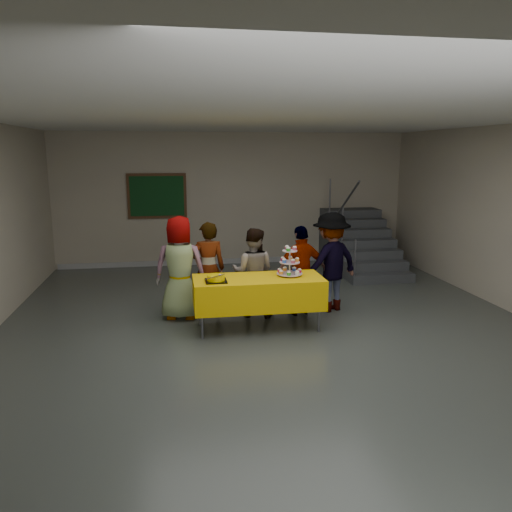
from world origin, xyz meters
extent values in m
plane|color=#4C514C|center=(0.00, 0.00, 0.00)|extent=(10.00, 10.00, 0.00)
cube|color=#AA9F88|center=(0.00, 5.00, 1.50)|extent=(8.00, 0.04, 3.00)
cube|color=silver|center=(0.00, 0.00, 3.00)|extent=(8.00, 10.00, 0.04)
cube|color=#999999|center=(0.00, 4.98, 0.06)|extent=(7.90, 0.03, 0.12)
cylinder|color=#595960|center=(-1.02, 0.25, 0.36)|extent=(0.04, 0.04, 0.73)
cylinder|color=#595960|center=(0.66, 0.25, 0.36)|extent=(0.04, 0.04, 0.73)
cylinder|color=#595960|center=(-1.02, 0.83, 0.36)|extent=(0.04, 0.04, 0.73)
cylinder|color=#595960|center=(0.66, 0.83, 0.36)|extent=(0.04, 0.04, 0.73)
cube|color=#595960|center=(-0.18, 0.54, 0.74)|extent=(1.80, 0.70, 0.02)
cube|color=#EAB404|center=(-0.18, 0.54, 0.55)|extent=(1.88, 0.78, 0.44)
cylinder|color=silver|center=(0.29, 0.60, 0.78)|extent=(0.18, 0.18, 0.01)
cylinder|color=silver|center=(0.29, 0.60, 0.98)|extent=(0.02, 0.02, 0.42)
cylinder|color=silver|center=(0.29, 0.60, 0.80)|extent=(0.38, 0.38, 0.01)
cylinder|color=silver|center=(0.29, 0.60, 0.97)|extent=(0.30, 0.30, 0.01)
cylinder|color=silver|center=(0.29, 0.60, 1.14)|extent=(0.22, 0.22, 0.01)
cube|color=black|center=(-0.81, 0.42, 0.78)|extent=(0.30, 0.30, 0.02)
cylinder|color=#FED400|center=(-0.81, 0.42, 0.82)|extent=(0.25, 0.25, 0.07)
ellipsoid|color=#FED400|center=(-0.81, 0.42, 0.86)|extent=(0.25, 0.25, 0.05)
ellipsoid|color=white|center=(-0.76, 0.38, 0.88)|extent=(0.08, 0.08, 0.02)
cube|color=silver|center=(-0.83, 0.29, 0.88)|extent=(0.30, 0.16, 0.04)
imported|color=slate|center=(-1.30, 1.20, 0.81)|extent=(0.86, 0.64, 1.61)
imported|color=slate|center=(-0.86, 1.31, 0.75)|extent=(0.57, 0.39, 1.50)
imported|color=slate|center=(-0.17, 1.15, 0.70)|extent=(0.82, 0.72, 1.40)
imported|color=slate|center=(0.60, 1.09, 0.72)|extent=(0.89, 0.52, 1.43)
imported|color=slate|center=(1.12, 1.21, 0.81)|extent=(1.19, 0.96, 1.61)
cube|color=#424447|center=(2.70, 2.75, 0.09)|extent=(1.30, 0.30, 0.18)
cube|color=#424447|center=(2.70, 3.05, 0.18)|extent=(1.30, 0.30, 0.36)
cube|color=#424447|center=(2.70, 3.35, 0.27)|extent=(1.30, 0.30, 0.54)
cube|color=#424447|center=(2.70, 3.65, 0.36)|extent=(1.30, 0.30, 0.72)
cube|color=#424447|center=(2.70, 3.95, 0.45)|extent=(1.30, 0.30, 0.90)
cube|color=#424447|center=(2.70, 4.25, 0.54)|extent=(1.30, 0.30, 1.08)
cube|color=#424447|center=(2.70, 4.55, 0.63)|extent=(1.30, 0.30, 1.26)
cube|color=#424447|center=(2.70, 4.85, 0.63)|extent=(1.30, 0.30, 1.26)
cylinder|color=#595960|center=(2.10, 2.70, 0.45)|extent=(0.04, 0.04, 0.90)
cylinder|color=#595960|center=(2.10, 3.50, 0.99)|extent=(0.04, 0.04, 0.90)
cylinder|color=#595960|center=(2.10, 4.40, 1.53)|extent=(0.04, 0.04, 0.90)
cylinder|color=#595960|center=(2.10, 3.55, 1.44)|extent=(0.04, 1.85, 1.20)
cube|color=#472B16|center=(-1.72, 4.97, 1.60)|extent=(1.30, 0.04, 1.00)
cube|color=#143E1A|center=(-1.72, 4.94, 1.60)|extent=(1.18, 0.02, 0.88)
camera|label=1|loc=(-1.36, -6.37, 2.55)|focal=35.00mm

